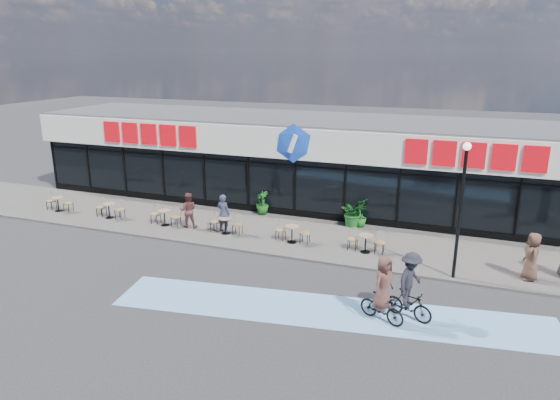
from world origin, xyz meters
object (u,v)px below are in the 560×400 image
patron_left (223,213)px  cyclist_b (383,294)px  lamp_post (461,199)px  pedestrian_a (532,256)px  cyclist_a (410,288)px  potted_plant_left (262,203)px  potted_plant_right (353,212)px  potted_plant_mid (360,216)px  bistro_set_0 (59,202)px  patron_right (188,210)px

patron_left → cyclist_b: (7.96, -5.24, -0.06)m
lamp_post → pedestrian_a: bearing=16.5°
cyclist_a → potted_plant_left: bearing=136.0°
potted_plant_right → patron_left: bearing=-152.1°
potted_plant_mid → cyclist_a: cyclist_a is taller
lamp_post → cyclist_b: 4.80m
bistro_set_0 → pedestrian_a: bearing=-1.5°
bistro_set_0 → potted_plant_left: potted_plant_left is taller
bistro_set_0 → cyclist_a: bearing=-14.6°
cyclist_a → cyclist_b: 0.88m
patron_right → patron_left: bearing=158.7°
lamp_post → patron_right: 12.03m
lamp_post → bistro_set_0: size_ratio=3.22×
pedestrian_a → lamp_post: bearing=-85.2°
potted_plant_right → patron_left: (-5.31, -2.81, 0.22)m
potted_plant_mid → pedestrian_a: (6.85, -3.49, 0.36)m
bistro_set_0 → potted_plant_right: 14.92m
bistro_set_0 → potted_plant_right: potted_plant_right is taller
patron_right → cyclist_a: (10.53, -4.78, 0.11)m
cyclist_a → potted_plant_right: bearing=114.2°
lamp_post → pedestrian_a: (2.56, 0.76, -2.07)m
patron_right → cyclist_a: cyclist_a is taller
pedestrian_a → potted_plant_mid: bearing=-128.7°
bistro_set_0 → patron_left: (9.33, 0.10, 0.42)m
potted_plant_right → cyclist_b: (2.66, -8.05, 0.16)m
patron_right → pedestrian_a: 14.33m
patron_right → cyclist_a: size_ratio=0.76×
potted_plant_mid → pedestrian_a: pedestrian_a is taller
cyclist_b → patron_left: bearing=146.7°
potted_plant_mid → cyclist_a: (3.05, -7.62, 0.41)m
pedestrian_a → cyclist_a: (-3.79, -4.13, 0.05)m
bistro_set_0 → patron_right: size_ratio=0.93×
patron_right → lamp_post: bearing=151.6°
potted_plant_right → patron_right: 7.66m
patron_left → potted_plant_left: bearing=-95.1°
lamp_post → pedestrian_a: 3.38m
bistro_set_0 → potted_plant_mid: (14.98, 2.93, 0.07)m
bistro_set_0 → potted_plant_left: size_ratio=1.31×
bistro_set_0 → potted_plant_left: (9.98, 3.10, 0.13)m
potted_plant_right → patron_right: bearing=-158.4°
pedestrian_a → cyclist_a: size_ratio=0.81×
patron_right → cyclist_b: (9.78, -5.23, -0.01)m
pedestrian_a → cyclist_b: bearing=-56.5°
bistro_set_0 → potted_plant_mid: size_ratio=1.47×
pedestrian_a → cyclist_b: (-4.54, -4.58, -0.06)m
bistro_set_0 → pedestrian_a: (21.83, -0.56, 0.43)m
potted_plant_right → pedestrian_a: size_ratio=0.75×
patron_right → pedestrian_a: (14.32, -0.65, 0.05)m
pedestrian_a → bistro_set_0: bearing=-103.2°
pedestrian_a → potted_plant_right: bearing=-127.4°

